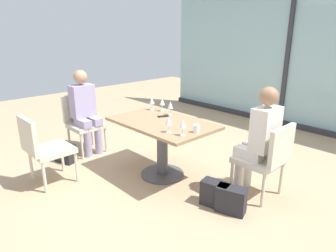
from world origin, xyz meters
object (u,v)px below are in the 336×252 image
at_px(wine_glass_4, 162,102).
at_px(handbag_2, 215,194).
at_px(chair_far_right, 267,156).
at_px(chair_side_end, 83,120).
at_px(coffee_cup, 196,129).
at_px(handbag_0, 231,200).
at_px(person_side_end, 85,108).
at_px(wine_glass_1, 152,101).
at_px(wine_glass_3, 169,121).
at_px(person_far_right, 260,137).
at_px(handbag_1, 65,153).
at_px(dining_table_main, 162,136).
at_px(wine_glass_2, 170,105).
at_px(wine_glass_0, 183,124).
at_px(chair_front_left, 43,146).
at_px(cell_phone_on_table, 163,116).

height_order(wine_glass_4, handbag_2, wine_glass_4).
height_order(chair_far_right, chair_side_end, same).
distance_m(coffee_cup, handbag_0, 0.84).
bearing_deg(person_side_end, wine_glass_1, 34.58).
distance_m(chair_side_end, wine_glass_3, 1.86).
distance_m(person_far_right, handbag_2, 0.79).
height_order(chair_far_right, handbag_1, chair_far_right).
relative_size(dining_table_main, person_side_end, 1.05).
bearing_deg(wine_glass_1, handbag_2, -13.47).
relative_size(chair_far_right, wine_glass_2, 4.70).
xyz_separation_m(wine_glass_0, wine_glass_1, (-1.04, 0.46, 0.00)).
height_order(chair_side_end, person_side_end, person_side_end).
xyz_separation_m(dining_table_main, person_side_end, (-1.37, -0.31, 0.16)).
height_order(wine_glass_0, wine_glass_3, same).
height_order(wine_glass_2, handbag_2, wine_glass_2).
relative_size(wine_glass_0, wine_glass_2, 1.00).
xyz_separation_m(person_far_right, wine_glass_4, (-1.44, -0.13, 0.16)).
distance_m(wine_glass_1, wine_glass_3, 1.00).
xyz_separation_m(wine_glass_4, handbag_0, (1.48, -0.39, -0.72)).
height_order(chair_side_end, wine_glass_2, wine_glass_2).
distance_m(wine_glass_3, handbag_0, 1.06).
height_order(wine_glass_0, handbag_0, wine_glass_0).
relative_size(chair_far_right, wine_glass_0, 4.70).
bearing_deg(chair_front_left, handbag_1, 135.27).
distance_m(person_side_end, handbag_2, 2.37).
relative_size(chair_far_right, chair_side_end, 1.00).
relative_size(wine_glass_1, handbag_1, 0.62).
xyz_separation_m(wine_glass_2, handbag_0, (1.26, -0.33, -0.72)).
relative_size(chair_front_left, cell_phone_on_table, 6.04).
xyz_separation_m(chair_far_right, handbag_2, (-0.26, -0.54, -0.36)).
distance_m(dining_table_main, handbag_0, 1.18).
bearing_deg(dining_table_main, handbag_1, -149.61).
bearing_deg(person_side_end, handbag_2, 6.06).
relative_size(cell_phone_on_table, handbag_0, 0.48).
bearing_deg(chair_front_left, handbag_2, 33.21).
distance_m(chair_side_end, wine_glass_4, 1.33).
bearing_deg(chair_side_end, handbag_1, -62.90).
bearing_deg(handbag_2, wine_glass_0, -175.84).
relative_size(person_side_end, wine_glass_2, 6.81).
distance_m(wine_glass_4, coffee_cup, 1.00).
height_order(wine_glass_3, cell_phone_on_table, wine_glass_3).
distance_m(person_side_end, wine_glass_2, 1.36).
relative_size(person_far_right, wine_glass_1, 6.81).
height_order(dining_table_main, wine_glass_2, wine_glass_2).
distance_m(person_side_end, wine_glass_4, 1.20).
distance_m(wine_glass_4, handbag_1, 1.57).
height_order(wine_glass_2, coffee_cup, wine_glass_2).
bearing_deg(coffee_cup, cell_phone_on_table, 167.17).
bearing_deg(wine_glass_3, chair_front_left, -139.69).
bearing_deg(chair_far_right, person_far_right, 180.00).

